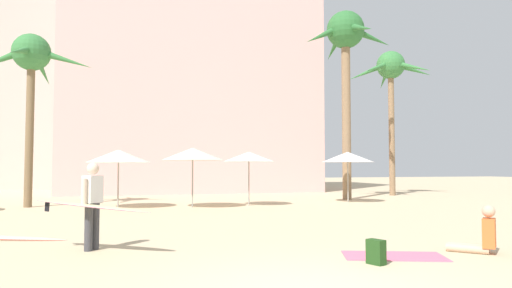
{
  "coord_description": "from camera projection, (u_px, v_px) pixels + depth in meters",
  "views": [
    {
      "loc": [
        -2.38,
        -5.54,
        1.66
      ],
      "look_at": [
        0.43,
        4.05,
        2.16
      ],
      "focal_mm": 32.02,
      "sensor_mm": 36.0,
      "label": 1
    }
  ],
  "objects": [
    {
      "name": "cafe_umbrella_0",
      "position": [
        348.0,
        157.0,
        21.48
      ],
      "size": [
        2.44,
        2.44,
        2.37
      ],
      "color": "gray",
      "rests_on": "ground"
    },
    {
      "name": "hotel_tower_gray",
      "position": [
        19.0,
        53.0,
        37.73
      ],
      "size": [
        12.54,
        9.81,
        22.11
      ],
      "primitive_type": "cube",
      "color": "#BCB7AD",
      "rests_on": "ground"
    },
    {
      "name": "cafe_umbrella_3",
      "position": [
        249.0,
        157.0,
        19.6
      ],
      "size": [
        2.2,
        2.2,
        2.31
      ],
      "color": "gray",
      "rests_on": "ground"
    },
    {
      "name": "person_mid_center",
      "position": [
        92.0,
        203.0,
        9.02
      ],
      "size": [
        2.37,
        1.74,
        1.74
      ],
      "rotation": [
        0.0,
        0.0,
        5.67
      ],
      "color": "#3D3D42",
      "rests_on": "ground"
    },
    {
      "name": "hotel_pink",
      "position": [
        191.0,
        64.0,
        32.08
      ],
      "size": [
        16.48,
        8.69,
        17.88
      ],
      "primitive_type": "cube",
      "color": "beige",
      "rests_on": "ground"
    },
    {
      "name": "cafe_umbrella_4",
      "position": [
        193.0,
        154.0,
        18.63
      ],
      "size": [
        2.56,
        2.56,
        2.44
      ],
      "color": "gray",
      "rests_on": "ground"
    },
    {
      "name": "cafe_umbrella_2",
      "position": [
        119.0,
        156.0,
        18.48
      ],
      "size": [
        2.59,
        2.59,
        2.36
      ],
      "color": "gray",
      "rests_on": "ground"
    },
    {
      "name": "palm_tree_far_left",
      "position": [
        31.0,
        63.0,
        19.03
      ],
      "size": [
        4.95,
        4.91,
        7.22
      ],
      "color": "brown",
      "rests_on": "ground"
    },
    {
      "name": "beach_towel",
      "position": [
        394.0,
        256.0,
        8.44
      ],
      "size": [
        2.03,
        1.49,
        0.01
      ],
      "primitive_type": "cube",
      "rotation": [
        0.0,
        0.0,
        -0.36
      ],
      "color": "#EF6684",
      "rests_on": "ground"
    },
    {
      "name": "palm_tree_center",
      "position": [
        346.0,
        45.0,
        23.58
      ],
      "size": [
        5.1,
        5.06,
        9.74
      ],
      "color": "#896B4C",
      "rests_on": "ground"
    },
    {
      "name": "person_near_right",
      "position": [
        481.0,
        236.0,
        8.78
      ],
      "size": [
        0.87,
        0.89,
        0.93
      ],
      "rotation": [
        0.0,
        0.0,
        2.33
      ],
      "color": "#D1A889",
      "rests_on": "ground"
    },
    {
      "name": "backpack",
      "position": [
        376.0,
        252.0,
        7.76
      ],
      "size": [
        0.32,
        0.34,
        0.42
      ],
      "rotation": [
        0.0,
        0.0,
        0.37
      ],
      "color": "#204419",
      "rests_on": "ground"
    },
    {
      "name": "palm_tree_left",
      "position": [
        391.0,
        75.0,
        26.97
      ],
      "size": [
        4.94,
        4.77,
        8.52
      ],
      "color": "#896B4C",
      "rests_on": "ground"
    }
  ]
}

